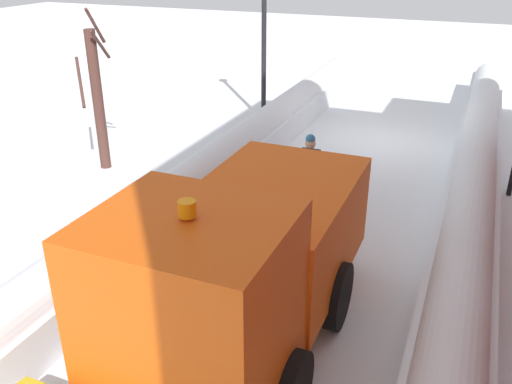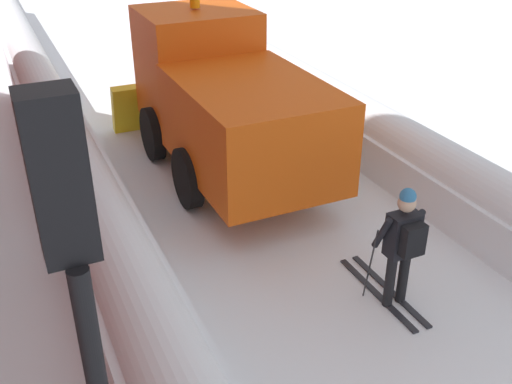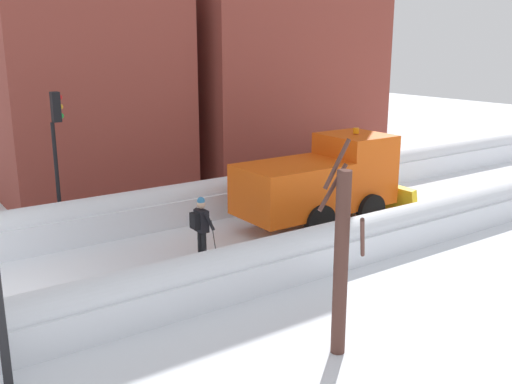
{
  "view_description": "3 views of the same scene",
  "coord_description": "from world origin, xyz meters",
  "px_view_note": "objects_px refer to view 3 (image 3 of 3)",
  "views": [
    {
      "loc": [
        -2.71,
        16.08,
        5.61
      ],
      "look_at": [
        1.14,
        6.87,
        0.99
      ],
      "focal_mm": 37.96,
      "sensor_mm": 36.0,
      "label": 1
    },
    {
      "loc": [
        -4.0,
        0.06,
        5.35
      ],
      "look_at": [
        -0.67,
        7.3,
        1.03
      ],
      "focal_mm": 41.96,
      "sensor_mm": 36.0,
      "label": 2
    },
    {
      "loc": [
        13.92,
        -2.24,
        5.95
      ],
      "look_at": [
        0.3,
        7.26,
        1.61
      ],
      "focal_mm": 40.73,
      "sensor_mm": 36.0,
      "label": 3
    }
  ],
  "objects_px": {
    "skier": "(201,225)",
    "traffic_light_pole": "(57,137)",
    "bare_tree_near": "(341,260)",
    "plow_truck": "(324,181)"
  },
  "relations": [
    {
      "from": "plow_truck",
      "to": "bare_tree_near",
      "type": "bearing_deg",
      "value": -39.14
    },
    {
      "from": "plow_truck",
      "to": "traffic_light_pole",
      "type": "relative_size",
      "value": 1.34
    },
    {
      "from": "traffic_light_pole",
      "to": "bare_tree_near",
      "type": "xyz_separation_m",
      "value": [
        10.2,
        2.2,
        -1.21
      ]
    },
    {
      "from": "traffic_light_pole",
      "to": "skier",
      "type": "bearing_deg",
      "value": 30.09
    },
    {
      "from": "plow_truck",
      "to": "traffic_light_pole",
      "type": "height_order",
      "value": "traffic_light_pole"
    },
    {
      "from": "plow_truck",
      "to": "bare_tree_near",
      "type": "height_order",
      "value": "bare_tree_near"
    },
    {
      "from": "skier",
      "to": "bare_tree_near",
      "type": "height_order",
      "value": "bare_tree_near"
    },
    {
      "from": "plow_truck",
      "to": "skier",
      "type": "relative_size",
      "value": 3.31
    },
    {
      "from": "plow_truck",
      "to": "bare_tree_near",
      "type": "xyz_separation_m",
      "value": [
        6.44,
        -5.24,
        0.45
      ]
    },
    {
      "from": "skier",
      "to": "traffic_light_pole",
      "type": "distance_m",
      "value": 5.42
    }
  ]
}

